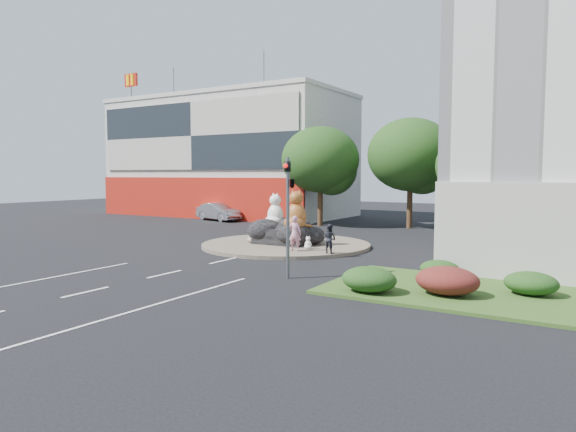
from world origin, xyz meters
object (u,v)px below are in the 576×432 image
(kitten_calico, at_px, (252,235))
(litter_bin, at_px, (374,279))
(parked_car, at_px, (219,212))
(cat_white, at_px, (275,210))
(cat_tabby, at_px, (296,210))
(pedestrian_dark, at_px, (330,239))
(kitten_white, at_px, (308,242))
(pedestrian_pink, at_px, (295,233))

(kitten_calico, relative_size, litter_bin, 1.55)
(kitten_calico, bearing_deg, parked_car, 156.84)
(cat_white, height_order, kitten_calico, cat_white)
(cat_tabby, relative_size, pedestrian_dark, 1.54)
(kitten_calico, height_order, pedestrian_dark, pedestrian_dark)
(kitten_white, bearing_deg, cat_tabby, 109.37)
(pedestrian_pink, distance_m, litter_bin, 9.05)
(kitten_white, relative_size, litter_bin, 1.17)
(cat_tabby, bearing_deg, litter_bin, -40.77)
(cat_white, distance_m, litter_bin, 13.28)
(kitten_calico, relative_size, pedestrian_dark, 0.63)
(cat_tabby, distance_m, pedestrian_pink, 2.47)
(kitten_calico, distance_m, kitten_white, 4.18)
(pedestrian_dark, height_order, parked_car, pedestrian_dark)
(kitten_calico, height_order, parked_car, parked_car)
(kitten_white, bearing_deg, litter_bin, -81.29)
(pedestrian_dark, relative_size, parked_car, 0.31)
(cat_tabby, height_order, litter_bin, cat_tabby)
(kitten_white, bearing_deg, kitten_calico, 137.76)
(kitten_calico, bearing_deg, pedestrian_dark, 9.10)
(pedestrian_pink, xyz_separation_m, pedestrian_dark, (1.95, 0.24, -0.18))
(cat_tabby, bearing_deg, kitten_white, -31.66)
(cat_white, height_order, cat_tabby, cat_tabby)
(parked_car, bearing_deg, kitten_calico, -120.12)
(kitten_white, xyz_separation_m, pedestrian_dark, (1.69, -0.75, 0.40))
(kitten_white, bearing_deg, pedestrian_pink, -139.89)
(cat_white, distance_m, parked_car, 17.30)
(cat_tabby, bearing_deg, pedestrian_dark, -25.51)
(kitten_calico, xyz_separation_m, kitten_white, (4.15, -0.51, -0.12))
(kitten_white, height_order, pedestrian_pink, pedestrian_pink)
(litter_bin, bearing_deg, cat_white, 138.77)
(kitten_calico, bearing_deg, cat_white, 79.00)
(litter_bin, bearing_deg, cat_tabby, 135.42)
(pedestrian_pink, distance_m, pedestrian_dark, 1.97)
(parked_car, distance_m, litter_bin, 30.42)
(cat_white, distance_m, kitten_white, 4.10)
(cat_white, bearing_deg, pedestrian_dark, -5.17)
(cat_tabby, relative_size, kitten_white, 3.24)
(litter_bin, bearing_deg, kitten_white, 133.88)
(cat_tabby, relative_size, litter_bin, 3.80)
(kitten_calico, xyz_separation_m, parked_car, (-12.49, 12.27, 0.14))
(pedestrian_pink, height_order, litter_bin, pedestrian_pink)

